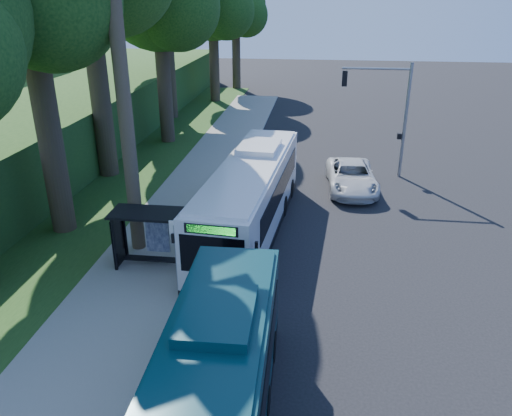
# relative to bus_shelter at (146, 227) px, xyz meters

# --- Properties ---
(ground) EXTENTS (140.00, 140.00, 0.00)m
(ground) POSITION_rel_bus_shelter_xyz_m (7.26, 2.86, -1.81)
(ground) COLOR black
(ground) RESTS_ON ground
(sidewalk) EXTENTS (4.50, 70.00, 0.12)m
(sidewalk) POSITION_rel_bus_shelter_xyz_m (-0.04, 2.86, -1.75)
(sidewalk) COLOR gray
(sidewalk) RESTS_ON ground
(red_curb) EXTENTS (0.25, 30.00, 0.13)m
(red_curb) POSITION_rel_bus_shelter_xyz_m (2.26, -1.14, -1.74)
(red_curb) COLOR maroon
(red_curb) RESTS_ON ground
(grass_verge) EXTENTS (8.00, 70.00, 0.06)m
(grass_verge) POSITION_rel_bus_shelter_xyz_m (-5.74, 7.86, -1.78)
(grass_verge) COLOR #234719
(grass_verge) RESTS_ON ground
(bus_shelter) EXTENTS (3.20, 1.51, 2.55)m
(bus_shelter) POSITION_rel_bus_shelter_xyz_m (0.00, 0.00, 0.00)
(bus_shelter) COLOR black
(bus_shelter) RESTS_ON ground
(stop_sign_pole) EXTENTS (0.35, 0.06, 3.17)m
(stop_sign_pole) POSITION_rel_bus_shelter_xyz_m (1.86, -2.14, 0.28)
(stop_sign_pole) COLOR gray
(stop_sign_pole) RESTS_ON ground
(traffic_signal_pole) EXTENTS (4.10, 0.30, 7.00)m
(traffic_signal_pole) POSITION_rel_bus_shelter_xyz_m (11.04, 12.86, 2.62)
(traffic_signal_pole) COLOR gray
(traffic_signal_pole) RESTS_ON ground
(tree_4) EXTENTS (8.40, 8.00, 14.14)m
(tree_4) POSITION_rel_bus_shelter_xyz_m (-4.14, 34.84, 7.92)
(tree_4) COLOR #382B1E
(tree_4) RESTS_ON ground
(tree_5) EXTENTS (7.35, 7.00, 12.86)m
(tree_5) POSITION_rel_bus_shelter_xyz_m (-3.16, 42.84, 7.16)
(tree_5) COLOR #382B1E
(tree_5) RESTS_ON ground
(white_bus) EXTENTS (3.72, 12.98, 3.82)m
(white_bus) POSITION_rel_bus_shelter_xyz_m (3.83, 3.85, 0.06)
(white_bus) COLOR silver
(white_bus) RESTS_ON ground
(pickup) EXTENTS (3.03, 5.96, 1.62)m
(pickup) POSITION_rel_bus_shelter_xyz_m (8.92, 10.13, -1.00)
(pickup) COLOR silver
(pickup) RESTS_ON ground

